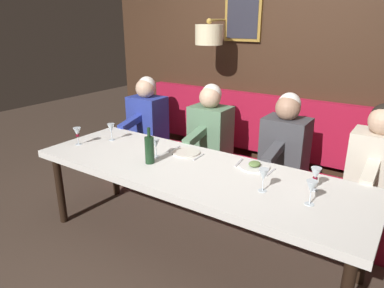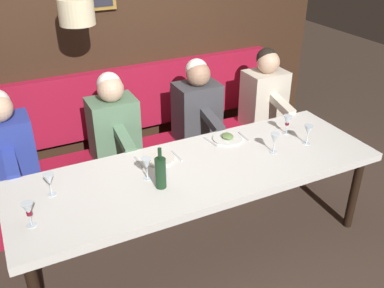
# 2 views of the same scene
# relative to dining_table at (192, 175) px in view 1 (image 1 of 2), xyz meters

# --- Properties ---
(ground_plane) EXTENTS (12.00, 12.00, 0.00)m
(ground_plane) POSITION_rel_dining_table_xyz_m (0.00, 0.00, -0.68)
(ground_plane) COLOR #423328
(dining_table) EXTENTS (0.90, 2.72, 0.74)m
(dining_table) POSITION_rel_dining_table_xyz_m (0.00, 0.00, 0.00)
(dining_table) COLOR silver
(dining_table) RESTS_ON ground_plane
(banquette_bench) EXTENTS (0.52, 2.92, 0.45)m
(banquette_bench) POSITION_rel_dining_table_xyz_m (0.89, 0.00, -0.45)
(banquette_bench) COLOR maroon
(banquette_bench) RESTS_ON ground_plane
(back_wall_panel) EXTENTS (0.59, 4.12, 2.90)m
(back_wall_panel) POSITION_rel_dining_table_xyz_m (1.46, 0.01, 0.69)
(back_wall_panel) COLOR #382316
(back_wall_panel) RESTS_ON ground_plane
(diner_nearest) EXTENTS (0.60, 0.40, 0.79)m
(diner_nearest) POSITION_rel_dining_table_xyz_m (0.88, -1.19, 0.14)
(diner_nearest) COLOR beige
(diner_nearest) RESTS_ON banquette_bench
(diner_near) EXTENTS (0.60, 0.40, 0.79)m
(diner_near) POSITION_rel_dining_table_xyz_m (0.88, -0.43, 0.14)
(diner_near) COLOR #3D3D42
(diner_near) RESTS_ON banquette_bench
(diner_middle) EXTENTS (0.60, 0.40, 0.79)m
(diner_middle) POSITION_rel_dining_table_xyz_m (0.88, 0.37, 0.14)
(diner_middle) COLOR #567A5B
(diner_middle) RESTS_ON banquette_bench
(diner_far) EXTENTS (0.60, 0.40, 0.79)m
(diner_far) POSITION_rel_dining_table_xyz_m (0.88, 1.23, 0.14)
(diner_far) COLOR #283893
(diner_far) RESTS_ON banquette_bench
(place_setting_0) EXTENTS (0.24, 0.32, 0.05)m
(place_setting_0) POSITION_rel_dining_table_xyz_m (0.28, -0.40, 0.08)
(place_setting_0) COLOR white
(place_setting_0) RESTS_ON dining_table
(place_setting_1) EXTENTS (0.24, 0.31, 0.01)m
(place_setting_1) POSITION_rel_dining_table_xyz_m (0.24, 0.23, 0.07)
(place_setting_1) COLOR silver
(place_setting_1) RESTS_ON dining_table
(wine_glass_0) EXTENTS (0.07, 0.07, 0.16)m
(wine_glass_0) POSITION_rel_dining_table_xyz_m (0.16, -0.90, 0.18)
(wine_glass_0) COLOR silver
(wine_glass_0) RESTS_ON dining_table
(wine_glass_1) EXTENTS (0.07, 0.07, 0.16)m
(wine_glass_1) POSITION_rel_dining_table_xyz_m (-0.14, 1.19, 0.18)
(wine_glass_1) COLOR silver
(wine_glass_1) RESTS_ON dining_table
(wine_glass_2) EXTENTS (0.07, 0.07, 0.16)m
(wine_glass_2) POSITION_rel_dining_table_xyz_m (0.13, 1.03, 0.18)
(wine_glass_2) COLOR silver
(wine_glass_2) RESTS_ON dining_table
(wine_glass_3) EXTENTS (0.07, 0.07, 0.16)m
(wine_glass_3) POSITION_rel_dining_table_xyz_m (-0.06, -0.62, 0.18)
(wine_glass_3) COLOR silver
(wine_glass_3) RESTS_ON dining_table
(wine_glass_4) EXTENTS (0.07, 0.07, 0.16)m
(wine_glass_4) POSITION_rel_dining_table_xyz_m (-0.06, -0.94, 0.18)
(wine_glass_4) COLOR silver
(wine_glass_4) RESTS_ON dining_table
(wine_glass_5) EXTENTS (0.07, 0.07, 0.16)m
(wine_glass_5) POSITION_rel_dining_table_xyz_m (0.03, 0.39, 0.18)
(wine_glass_5) COLOR silver
(wine_glass_5) RESTS_ON dining_table
(wine_bottle) EXTENTS (0.08, 0.08, 0.30)m
(wine_bottle) POSITION_rel_dining_table_xyz_m (-0.10, 0.35, 0.18)
(wine_bottle) COLOR #19381E
(wine_bottle) RESTS_ON dining_table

